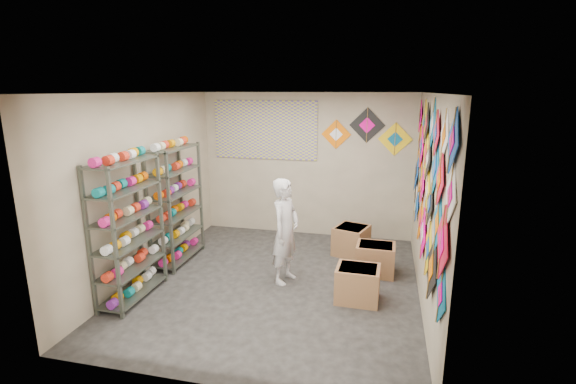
% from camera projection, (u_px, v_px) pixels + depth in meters
% --- Properties ---
extents(ground, '(4.50, 4.50, 0.00)m').
position_uv_depth(ground, '(277.00, 283.00, 6.08)').
color(ground, black).
extents(room_walls, '(4.50, 4.50, 4.50)m').
position_uv_depth(room_walls, '(276.00, 172.00, 5.69)').
color(room_walls, tan).
rests_on(room_walls, ground).
extents(shelf_rack_front, '(0.40, 1.10, 1.90)m').
position_uv_depth(shelf_rack_front, '(128.00, 230.00, 5.45)').
color(shelf_rack_front, '#4C5147').
rests_on(shelf_rack_front, ground).
extents(shelf_rack_back, '(0.40, 1.10, 1.90)m').
position_uv_depth(shelf_rack_back, '(176.00, 205.00, 6.68)').
color(shelf_rack_back, '#4C5147').
rests_on(shelf_rack_back, ground).
extents(string_spools, '(0.12, 2.36, 0.12)m').
position_uv_depth(string_spools, '(154.00, 210.00, 6.04)').
color(string_spools, '#FF2092').
rests_on(string_spools, ground).
extents(kite_wall_display, '(0.06, 4.26, 2.08)m').
position_uv_depth(kite_wall_display, '(427.00, 181.00, 5.28)').
color(kite_wall_display, '#075C8A').
rests_on(kite_wall_display, room_walls).
extents(back_wall_kites, '(1.62, 0.02, 0.86)m').
position_uv_depth(back_wall_kites, '(368.00, 133.00, 7.48)').
color(back_wall_kites, '#FF6F00').
rests_on(back_wall_kites, room_walls).
extents(poster, '(2.00, 0.01, 1.10)m').
position_uv_depth(poster, '(265.00, 130.00, 7.89)').
color(poster, '#5E4CA4').
rests_on(poster, room_walls).
extents(shopkeeper, '(0.75, 0.66, 1.54)m').
position_uv_depth(shopkeeper, '(285.00, 231.00, 5.98)').
color(shopkeeper, silver).
rests_on(shopkeeper, ground).
extents(carton_a, '(0.58, 0.49, 0.47)m').
position_uv_depth(carton_a, '(358.00, 284.00, 5.53)').
color(carton_a, '#9B6B43').
rests_on(carton_a, ground).
extents(carton_b, '(0.58, 0.48, 0.47)m').
position_uv_depth(carton_b, '(375.00, 259.00, 6.35)').
color(carton_b, '#9B6B43').
rests_on(carton_b, ground).
extents(carton_c, '(0.65, 0.68, 0.49)m').
position_uv_depth(carton_c, '(351.00, 240.00, 7.11)').
color(carton_c, '#9B6B43').
rests_on(carton_c, ground).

